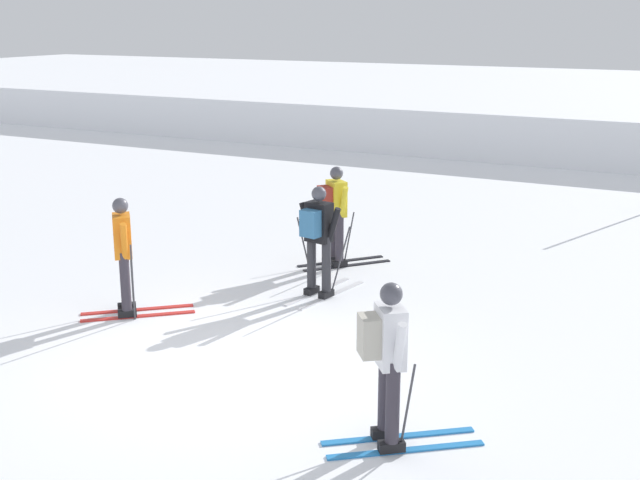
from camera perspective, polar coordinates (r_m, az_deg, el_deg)
The scene contains 6 objects.
ground_plane at distance 10.39m, azimuth -6.99°, elevation -8.43°, with size 120.00×120.00×0.00m, color white.
far_snow_ridge at distance 27.07m, azimuth 15.57°, elevation 7.41°, with size 80.00×6.22×1.39m, color white.
skier_white at distance 8.11m, azimuth 4.68°, elevation -8.05°, with size 1.49×1.28×1.71m.
skier_yellow at distance 13.94m, azimuth 1.05°, elevation 2.02°, with size 1.32×1.46×1.71m.
skier_orange at distance 11.94m, azimuth -13.35°, elevation -0.88°, with size 1.45×1.33×1.71m.
skier_black at distance 12.34m, azimuth -0.14°, elevation 0.26°, with size 0.99×1.64×1.71m.
Camera 1 is at (5.43, -7.81, 4.16)m, focal length 46.44 mm.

